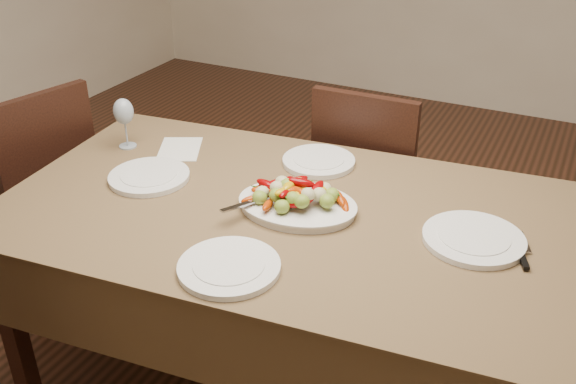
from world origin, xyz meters
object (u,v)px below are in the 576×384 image
(serving_platter, at_px, (297,207))
(plate_right, at_px, (474,239))
(chair_left, at_px, (32,190))
(plate_left, at_px, (149,177))
(plate_far, at_px, (319,161))
(wine_glass, at_px, (125,122))
(plate_near, at_px, (229,267))
(dining_table, at_px, (288,303))
(chair_far, at_px, (374,185))

(serving_platter, xyz_separation_m, plate_right, (0.54, 0.07, -0.00))
(chair_left, xyz_separation_m, plate_left, (0.74, -0.12, 0.29))
(plate_far, bearing_deg, wine_glass, -164.88)
(plate_left, relative_size, plate_near, 0.98)
(plate_near, height_order, wine_glass, wine_glass)
(plate_right, distance_m, wine_glass, 1.33)
(chair_left, height_order, plate_left, chair_left)
(chair_left, bearing_deg, plate_near, 83.17)
(dining_table, distance_m, chair_left, 1.27)
(plate_far, bearing_deg, plate_right, -23.48)
(serving_platter, relative_size, plate_left, 1.33)
(chair_left, relative_size, plate_left, 3.43)
(dining_table, relative_size, chair_far, 1.94)
(chair_far, bearing_deg, plate_near, 87.80)
(plate_far, bearing_deg, serving_platter, -77.39)
(dining_table, bearing_deg, plate_right, 7.37)
(chair_far, xyz_separation_m, plate_near, (-0.03, -1.14, 0.29))
(chair_left, distance_m, plate_far, 1.28)
(plate_left, xyz_separation_m, plate_right, (1.09, 0.10, 0.00))
(plate_right, relative_size, plate_near, 1.05)
(chair_left, relative_size, plate_far, 3.63)
(chair_left, bearing_deg, serving_platter, 99.25)
(chair_far, distance_m, plate_near, 1.18)
(chair_far, bearing_deg, plate_far, 79.70)
(plate_left, relative_size, plate_far, 1.06)
(chair_left, xyz_separation_m, serving_platter, (1.29, -0.08, 0.30))
(serving_platter, xyz_separation_m, plate_left, (-0.55, -0.04, -0.00))
(dining_table, bearing_deg, serving_platter, 14.01)
(serving_platter, height_order, plate_far, serving_platter)
(serving_platter, distance_m, wine_glass, 0.80)
(chair_far, xyz_separation_m, chair_left, (-1.29, -0.69, 0.00))
(plate_near, relative_size, wine_glass, 1.38)
(chair_far, relative_size, plate_near, 3.37)
(plate_far, bearing_deg, chair_left, -168.36)
(chair_far, xyz_separation_m, wine_glass, (-0.78, -0.63, 0.39))
(chair_far, height_order, serving_platter, chair_far)
(chair_far, relative_size, plate_left, 3.43)
(chair_far, distance_m, serving_platter, 0.83)
(chair_left, bearing_deg, plate_right, 102.37)
(dining_table, relative_size, chair_left, 1.94)
(serving_platter, xyz_separation_m, plate_near, (-0.03, -0.37, -0.00))
(serving_platter, xyz_separation_m, wine_glass, (-0.78, 0.14, 0.09))
(wine_glass, bearing_deg, serving_platter, -10.14)
(dining_table, bearing_deg, chair_left, 176.01)
(dining_table, distance_m, plate_far, 0.52)
(chair_far, bearing_deg, dining_table, 87.04)
(plate_left, height_order, wine_glass, wine_glass)
(chair_left, bearing_deg, chair_far, 131.01)
(dining_table, height_order, chair_far, chair_far)
(plate_far, distance_m, wine_glass, 0.74)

